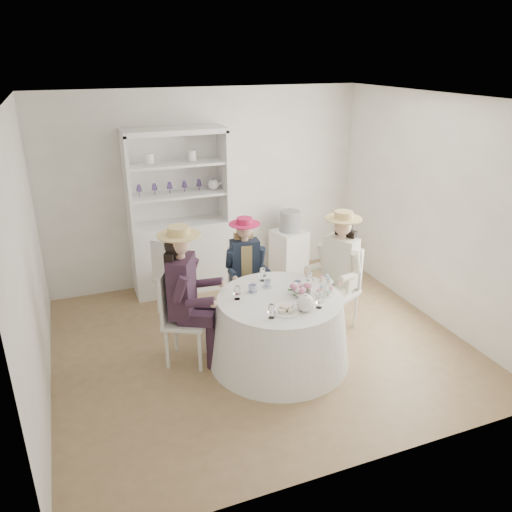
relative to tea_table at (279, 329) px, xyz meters
name	(u,v)px	position (x,y,z in m)	size (l,w,h in m)	color
ground	(259,343)	(-0.08, 0.37, -0.37)	(4.50, 4.50, 0.00)	olive
ceiling	(260,99)	(-0.08, 0.37, 2.33)	(4.50, 4.50, 0.00)	white
wall_back	(207,188)	(-0.08, 2.37, 0.98)	(4.50, 4.50, 0.00)	silver
wall_front	(363,322)	(-0.08, -1.63, 0.98)	(4.50, 4.50, 0.00)	silver
wall_left	(27,263)	(-2.33, 0.37, 0.98)	(4.50, 4.50, 0.00)	silver
wall_right	(433,210)	(2.17, 0.37, 0.98)	(4.50, 4.50, 0.00)	silver
tea_table	(279,329)	(0.00, 0.00, 0.00)	(1.51, 1.51, 0.75)	white
hutch	(180,235)	(-0.56, 2.14, 0.42)	(1.34, 0.54, 2.23)	silver
side_table	(289,252)	(1.05, 2.05, -0.04)	(0.44, 0.44, 0.68)	silver
hatbox	(290,221)	(1.05, 2.05, 0.45)	(0.30, 0.30, 0.30)	black
guest_left	(185,289)	(-0.92, 0.33, 0.49)	(0.65, 0.59, 1.54)	silver
guest_mid	(245,264)	(-0.03, 0.98, 0.37)	(0.49, 0.50, 1.32)	silver
guest_right	(339,265)	(0.91, 0.37, 0.46)	(0.63, 0.57, 1.47)	silver
spare_chair	(172,274)	(-0.83, 1.47, 0.16)	(0.59, 0.59, 1.00)	silver
teacup_a	(253,289)	(-0.22, 0.22, 0.42)	(0.09, 0.09, 0.07)	white
teacup_b	(267,284)	(-0.03, 0.27, 0.42)	(0.08, 0.08, 0.07)	white
teacup_c	(297,285)	(0.27, 0.15, 0.41)	(0.08, 0.08, 0.07)	white
flower_bowl	(302,293)	(0.23, -0.04, 0.40)	(0.19, 0.19, 0.05)	white
flower_arrangement	(300,288)	(0.21, -0.02, 0.46)	(0.17, 0.17, 0.06)	pink
table_teapot	(306,303)	(0.12, -0.35, 0.46)	(0.25, 0.18, 0.19)	white
sandwich_plate	(286,311)	(-0.07, -0.31, 0.39)	(0.27, 0.27, 0.06)	white
cupcake_stand	(325,287)	(0.48, -0.09, 0.45)	(0.21, 0.21, 0.20)	white
stemware_set	(280,291)	(0.00, 0.00, 0.45)	(0.92, 0.89, 0.15)	white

